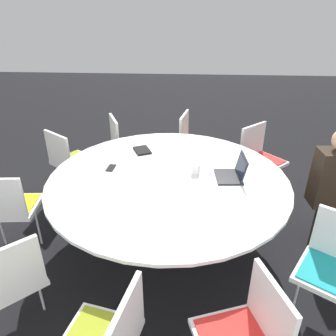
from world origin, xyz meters
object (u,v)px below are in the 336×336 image
Objects in this scene: chair_4 at (69,158)px; spiral_notebook at (142,150)px; chair_8 at (247,333)px; chair_9 at (335,263)px; chair_6 at (9,278)px; handbag at (152,160)px; chair_3 at (125,142)px; person_0 at (334,182)px; chair_2 at (193,140)px; chair_1 at (260,155)px; chair_5 at (10,204)px; coffee_cup at (196,169)px; laptop at (234,172)px; cell_phone at (111,168)px.

spiral_notebook is at bearing 20.84° from chair_4.
chair_9 is (-0.72, -0.60, 0.00)m from chair_8.
handbag is (-0.70, -2.60, -0.38)m from chair_6.
chair_3 is at bearing -13.61° from chair_9.
handbag is at bearing -42.54° from person_0.
chair_8 is (-0.28, 2.80, 0.00)m from chair_2.
chair_1 is at bearing -66.97° from person_0.
handbag is at bearing 76.33° from chair_4.
chair_3 is 1.00× the size of chair_8.
chair_5 is 1.75m from coffee_cup.
chair_3 reaches higher than handbag.
chair_6 is 1.00× the size of chair_8.
chair_8 is 9.06× the size of coffee_cup.
spiral_notebook is (1.35, 0.46, 0.24)m from chair_1.
cell_phone is (1.15, -0.11, -0.05)m from laptop.
chair_1 and chair_9 have the same top height.
chair_4 is at bearing -15.28° from spiral_notebook.
chair_5 is (1.70, 1.62, 0.00)m from chair_2.
chair_1 is 1.12m from laptop.
chair_1 is 1.52m from handbag.
chair_3 is 0.71× the size of person_0.
chair_2 is 2.81m from chair_8.
chair_6 is 1.59m from chair_8.
chair_3 is 9.06× the size of coffee_cup.
laptop is at bearing 169.53° from coffee_cup.
chair_6 is 3.42× the size of spiral_notebook.
person_0 is at bearing 89.05° from laptop.
chair_9 is at bearing 35.56° from laptop.
coffee_cup is (-1.70, -0.28, 0.28)m from chair_5.
cell_phone is at bearing 58.32° from spiral_notebook.
chair_5 reaches higher than handbag.
person_0 is 3.38× the size of handbag.
chair_8 reaches higher than spiral_notebook.
chair_4 reaches higher than cell_phone.
chair_3 and chair_6 have the same top height.
chair_8 is at bearing -35.24° from chair_5.
chair_5 is at bearing -51.86° from chair_3.
coffee_cup is at bearing -104.19° from laptop.
chair_3 is 5.93× the size of cell_phone.
person_0 is at bearing 21.33° from chair_4.
chair_4 and chair_8 have the same top height.
laptop is 1.04m from spiral_notebook.
chair_5 is 2.30m from chair_8.
coffee_cup is at bearing 176.42° from cell_phone.
chair_8 is 5.93× the size of cell_phone.
cell_phone is (0.25, 0.40, -0.01)m from spiral_notebook.
chair_5 is at bearing 57.12° from handbag.
spiral_notebook is 2.65× the size of coffee_cup.
chair_4 is 0.71× the size of person_0.
laptop is (-2.04, -0.22, 0.28)m from chair_5.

